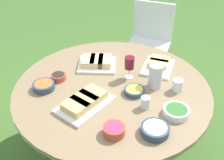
# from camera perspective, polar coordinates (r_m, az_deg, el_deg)

# --- Properties ---
(ground_plane) EXTENTS (40.00, 40.00, 0.00)m
(ground_plane) POSITION_cam_1_polar(r_m,az_deg,el_deg) (2.50, 0.00, -14.45)
(ground_plane) COLOR #446B2B
(dining_table) EXTENTS (1.41, 1.41, 0.70)m
(dining_table) POSITION_cam_1_polar(r_m,az_deg,el_deg) (2.08, 0.00, -3.51)
(dining_table) COLOR #4C4C51
(dining_table) RESTS_ON ground_plane
(chair_near_left) EXTENTS (0.61, 0.60, 0.89)m
(chair_near_left) POSITION_cam_1_polar(r_m,az_deg,el_deg) (3.12, 7.67, 8.47)
(chair_near_left) COLOR silver
(chair_near_left) RESTS_ON ground_plane
(water_pitcher) EXTENTS (0.11, 0.10, 0.18)m
(water_pitcher) POSITION_cam_1_polar(r_m,az_deg,el_deg) (2.00, 8.80, 0.82)
(water_pitcher) COLOR silver
(water_pitcher) RESTS_ON dining_table
(wine_glass) EXTENTS (0.07, 0.07, 0.18)m
(wine_glass) POSITION_cam_1_polar(r_m,az_deg,el_deg) (2.05, 3.56, 3.37)
(wine_glass) COLOR silver
(wine_glass) RESTS_ON dining_table
(platter_bread_main) EXTENTS (0.44, 0.39, 0.07)m
(platter_bread_main) POSITION_cam_1_polar(r_m,az_deg,el_deg) (1.84, -5.56, -4.45)
(platter_bread_main) COLOR white
(platter_bread_main) RESTS_ON dining_table
(platter_charcuterie) EXTENTS (0.35, 0.36, 0.06)m
(platter_charcuterie) POSITION_cam_1_polar(r_m,az_deg,el_deg) (2.25, 9.37, 3.06)
(platter_charcuterie) COLOR white
(platter_charcuterie) RESTS_ON dining_table
(platter_sandwich_side) EXTENTS (0.36, 0.34, 0.07)m
(platter_sandwich_side) POSITION_cam_1_polar(r_m,az_deg,el_deg) (2.24, -3.12, 3.58)
(platter_sandwich_side) COLOR white
(platter_sandwich_side) RESTS_ON dining_table
(bowl_fries) EXTENTS (0.14, 0.14, 0.04)m
(bowl_fries) POSITION_cam_1_polar(r_m,az_deg,el_deg) (1.96, 4.57, -2.17)
(bowl_fries) COLOR #334256
(bowl_fries) RESTS_ON dining_table
(bowl_salad) EXTENTS (0.17, 0.17, 0.05)m
(bowl_salad) POSITION_cam_1_polar(r_m,az_deg,el_deg) (1.82, 12.93, -6.21)
(bowl_salad) COLOR white
(bowl_salad) RESTS_ON dining_table
(bowl_olives) EXTENTS (0.11, 0.11, 0.04)m
(bowl_olives) POSITION_cam_1_polar(r_m,az_deg,el_deg) (2.12, -10.83, 0.69)
(bowl_olives) COLOR #B74733
(bowl_olives) RESTS_ON dining_table
(bowl_dip_red) EXTENTS (0.13, 0.13, 0.06)m
(bowl_dip_red) POSITION_cam_1_polar(r_m,az_deg,el_deg) (1.65, 0.40, -10.07)
(bowl_dip_red) COLOR #B74733
(bowl_dip_red) RESTS_ON dining_table
(bowl_dip_cream) EXTENTS (0.17, 0.17, 0.05)m
(bowl_dip_cream) POSITION_cam_1_polar(r_m,az_deg,el_deg) (1.67, 8.72, -9.91)
(bowl_dip_cream) COLOR #334256
(bowl_dip_cream) RESTS_ON dining_table
(bowl_roasted_veg) EXTENTS (0.15, 0.15, 0.05)m
(bowl_roasted_veg) POSITION_cam_1_polar(r_m,az_deg,el_deg) (2.04, -13.69, -1.14)
(bowl_roasted_veg) COLOR #334256
(bowl_roasted_veg) RESTS_ON dining_table
(cup_water_near) EXTENTS (0.06, 0.06, 0.08)m
(cup_water_near) POSITION_cam_1_polar(r_m,az_deg,el_deg) (1.83, 6.79, -4.55)
(cup_water_near) COLOR silver
(cup_water_near) RESTS_ON dining_table
(cup_water_far) EXTENTS (0.07, 0.07, 0.09)m
(cup_water_far) POSITION_cam_1_polar(r_m,az_deg,el_deg) (2.01, 13.15, -1.06)
(cup_water_far) COLOR silver
(cup_water_far) RESTS_ON dining_table
(handbag) EXTENTS (0.30, 0.14, 0.37)m
(handbag) POSITION_cam_1_polar(r_m,az_deg,el_deg) (3.31, -5.24, 2.47)
(handbag) COLOR #232328
(handbag) RESTS_ON ground_plane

